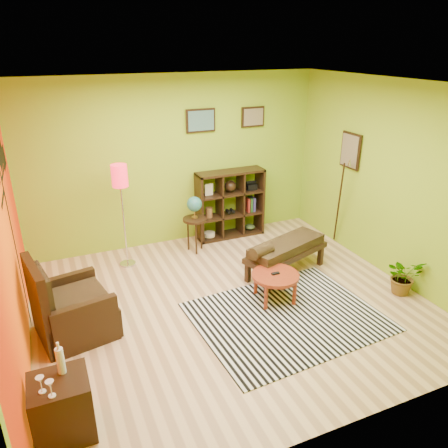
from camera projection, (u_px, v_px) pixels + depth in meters
name	position (u px, v px, depth m)	size (l,w,h in m)	color
ground	(230.00, 303.00, 5.84)	(5.00, 5.00, 0.00)	tan
room_shell	(223.00, 174.00, 5.12)	(5.04, 4.54, 2.82)	#87AD20
zebra_rug	(287.00, 317.00, 5.55)	(2.27, 1.79, 0.01)	silver
coffee_table	(275.00, 278.00, 5.80)	(0.64, 0.64, 0.41)	maroon
armchair	(70.00, 312.00, 5.12)	(0.98, 0.97, 1.02)	black
side_cabinet	(62.00, 407.00, 3.79)	(0.50, 0.45, 0.90)	black
floor_lamp	(120.00, 185.00, 6.35)	(0.24, 0.24, 1.61)	silver
globe_table	(195.00, 210.00, 7.03)	(0.39, 0.39, 0.95)	black
cube_shelf	(231.00, 204.00, 7.66)	(1.20, 0.35, 1.20)	black
bench	(285.00, 249.00, 6.43)	(1.45, 0.90, 0.63)	black
potted_plant	(403.00, 280.00, 6.02)	(0.47, 0.52, 0.41)	#26661E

